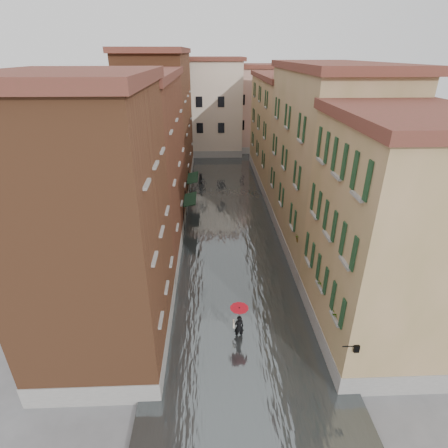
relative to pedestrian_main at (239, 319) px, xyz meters
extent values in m
plane|color=#5F5F61|center=(0.23, 2.15, -1.31)|extent=(120.00, 120.00, 0.00)
cube|color=#424749|center=(0.23, 15.15, -1.21)|extent=(10.00, 60.00, 0.20)
cube|color=brown|center=(-6.77, 0.15, 5.19)|extent=(6.00, 8.00, 13.00)
cube|color=brown|center=(-6.77, 11.15, 4.94)|extent=(6.00, 14.00, 12.50)
cube|color=brown|center=(-6.77, 26.15, 5.69)|extent=(6.00, 16.00, 14.00)
cube|color=olive|center=(7.23, 0.15, 4.44)|extent=(6.00, 8.00, 11.50)
cube|color=tan|center=(7.23, 11.15, 5.19)|extent=(6.00, 14.00, 13.00)
cube|color=olive|center=(7.23, 26.15, 4.44)|extent=(6.00, 16.00, 11.50)
cube|color=beige|center=(-2.77, 40.15, 5.19)|extent=(12.00, 9.00, 13.00)
cube|color=tan|center=(6.23, 42.15, 4.69)|extent=(10.00, 9.00, 12.00)
cube|color=black|center=(-3.22, 14.00, 1.24)|extent=(1.09, 2.94, 0.31)
cylinder|color=black|center=(-3.72, 12.53, 0.09)|extent=(0.06, 0.06, 2.80)
cylinder|color=black|center=(-3.72, 15.47, 0.09)|extent=(0.06, 0.06, 2.80)
cube|color=black|center=(-3.22, 19.83, 1.24)|extent=(1.09, 3.36, 0.31)
cylinder|color=black|center=(-3.72, 18.15, 0.09)|extent=(0.06, 0.06, 2.80)
cylinder|color=black|center=(-3.72, 21.51, 0.09)|extent=(0.06, 0.06, 2.80)
cylinder|color=black|center=(4.28, -3.85, 1.79)|extent=(0.60, 0.05, 0.05)
cube|color=black|center=(4.58, -3.85, 1.69)|extent=(0.22, 0.22, 0.35)
cube|color=beige|center=(4.58, -3.85, 1.69)|extent=(0.14, 0.14, 0.24)
cube|color=#9A3B32|center=(4.35, -2.12, 1.84)|extent=(0.22, 0.85, 0.18)
imported|color=#265926|center=(4.35, -2.12, 2.26)|extent=(0.59, 0.51, 0.66)
cube|color=#9A3B32|center=(4.35, 0.30, 1.84)|extent=(0.22, 0.85, 0.18)
imported|color=#265926|center=(4.35, 0.30, 2.26)|extent=(0.59, 0.51, 0.66)
cube|color=#9A3B32|center=(4.35, 5.40, 1.84)|extent=(0.22, 0.85, 0.18)
imported|color=#265926|center=(4.35, 5.40, 2.26)|extent=(0.59, 0.51, 0.66)
imported|color=black|center=(0.00, 0.00, -0.57)|extent=(0.59, 0.43, 1.50)
cube|color=beige|center=(-0.28, 0.05, -0.36)|extent=(0.08, 0.30, 0.38)
cylinder|color=black|center=(0.00, 0.00, 0.04)|extent=(0.02, 0.02, 1.00)
cone|color=red|center=(0.00, 0.00, 0.61)|extent=(1.00, 1.00, 0.28)
imported|color=black|center=(-2.49, 24.02, -0.51)|extent=(0.93, 0.82, 1.61)
camera|label=1|loc=(-1.38, -14.40, 12.79)|focal=28.00mm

